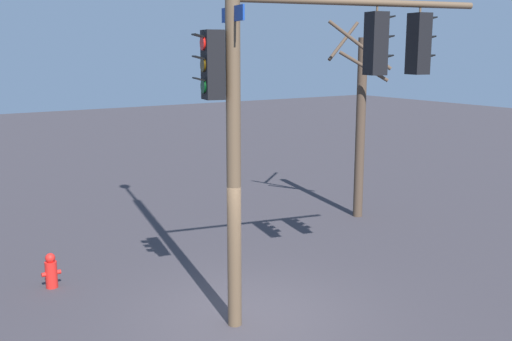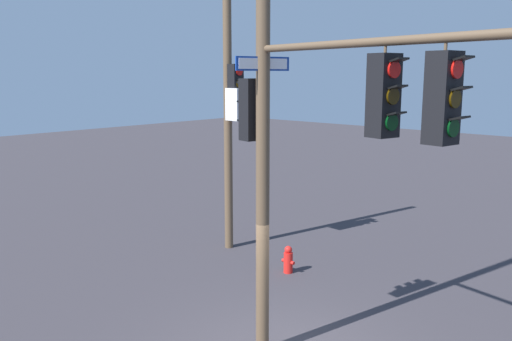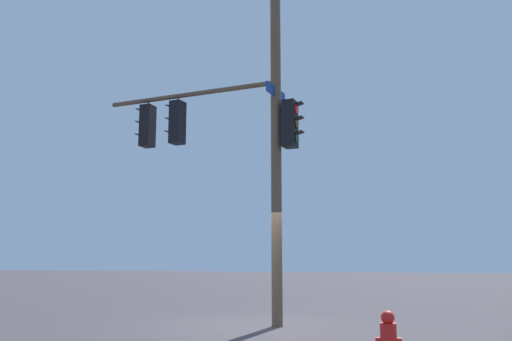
# 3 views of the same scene
# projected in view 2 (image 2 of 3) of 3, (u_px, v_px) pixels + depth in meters

# --- Properties ---
(main_signal_pole_assembly) EXTENTS (5.30, 4.13, 9.08)m
(main_signal_pole_assembly) POSITION_uv_depth(u_px,v_px,m) (302.00, 86.00, 8.62)
(main_signal_pole_assembly) COLOR brown
(main_signal_pole_assembly) RESTS_ON ground
(secondary_pole_assembly) EXTENTS (0.79, 0.44, 8.06)m
(secondary_pole_assembly) POSITION_uv_depth(u_px,v_px,m) (231.00, 107.00, 15.35)
(secondary_pole_assembly) COLOR brown
(secondary_pole_assembly) RESTS_ON ground
(fire_hydrant) EXTENTS (0.38, 0.24, 0.73)m
(fire_hydrant) POSITION_uv_depth(u_px,v_px,m) (288.00, 260.00, 14.06)
(fire_hydrant) COLOR red
(fire_hydrant) RESTS_ON ground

